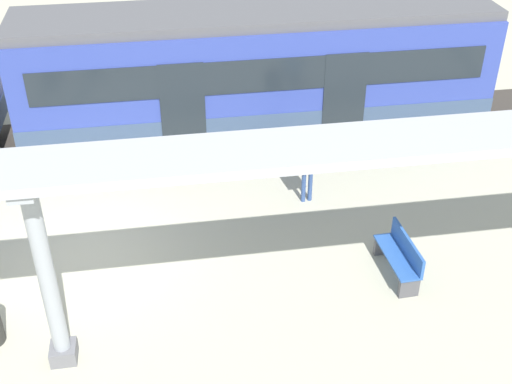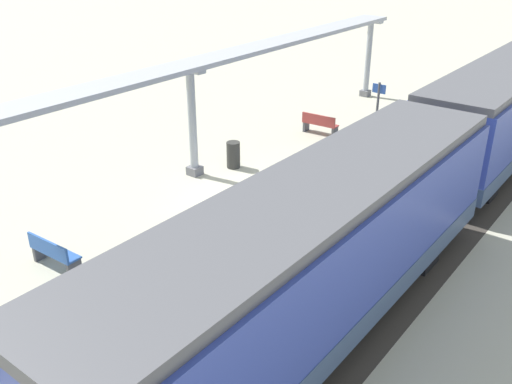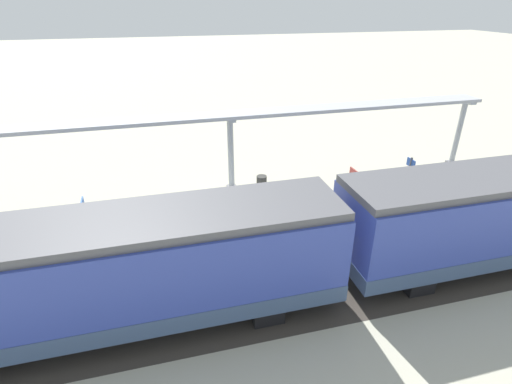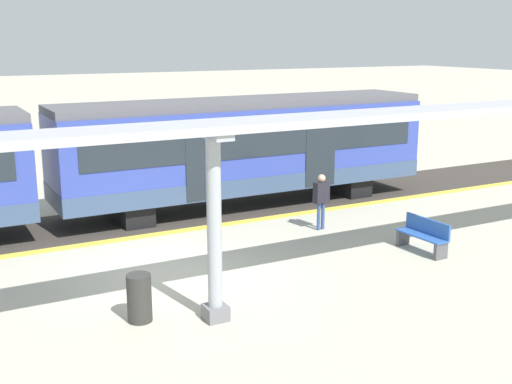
# 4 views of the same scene
# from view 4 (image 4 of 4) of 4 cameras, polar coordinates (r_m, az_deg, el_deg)

# --- Properties ---
(ground_plane) EXTENTS (176.00, 176.00, 0.00)m
(ground_plane) POSITION_cam_4_polar(r_m,az_deg,el_deg) (15.34, -7.41, -7.11)
(ground_plane) COLOR #AFAD97
(tactile_edge_strip) EXTENTS (0.37, 32.14, 0.01)m
(tactile_edge_strip) POSITION_cam_4_polar(r_m,az_deg,el_deg) (18.11, -10.89, -4.00)
(tactile_edge_strip) COLOR yellow
(tactile_edge_strip) RESTS_ON ground
(trackbed) EXTENTS (3.20, 44.14, 0.01)m
(trackbed) POSITION_cam_4_polar(r_m,az_deg,el_deg) (19.76, -12.45, -2.61)
(trackbed) COLOR #38332D
(trackbed) RESTS_ON ground
(train_far_carriage) EXTENTS (2.65, 12.28, 3.48)m
(train_far_carriage) POSITION_cam_4_polar(r_m,az_deg,el_deg) (20.92, -0.96, 3.72)
(train_far_carriage) COLOR #2F419C
(train_far_carriage) RESTS_ON ground
(canopy_pillar_second) EXTENTS (1.10, 0.44, 3.70)m
(canopy_pillar_second) POSITION_cam_4_polar(r_m,az_deg,el_deg) (12.21, -3.71, -3.14)
(canopy_pillar_second) COLOR slate
(canopy_pillar_second) RESTS_ON ground
(canopy_beam) EXTENTS (1.20, 25.98, 0.16)m
(canopy_beam) POSITION_cam_4_polar(r_m,az_deg,el_deg) (11.87, -3.16, 5.81)
(canopy_beam) COLOR #A8AAB2
(canopy_beam) RESTS_ON canopy_pillar_nearest
(bench_mid_platform) EXTENTS (1.52, 0.50, 0.86)m
(bench_mid_platform) POSITION_cam_4_polar(r_m,az_deg,el_deg) (17.12, 14.58, -3.69)
(bench_mid_platform) COLOR #2B58A8
(bench_mid_platform) RESTS_ON ground
(trash_bin) EXTENTS (0.48, 0.48, 0.95)m
(trash_bin) POSITION_cam_4_polar(r_m,az_deg,el_deg) (12.81, -10.26, -9.19)
(trash_bin) COLOR #2F2F2C
(trash_bin) RESTS_ON ground
(passenger_waiting_near_edge) EXTENTS (0.27, 0.49, 1.62)m
(passenger_waiting_near_edge) POSITION_cam_4_polar(r_m,az_deg,el_deg) (18.40, 5.78, -0.29)
(passenger_waiting_near_edge) COLOR #344E87
(passenger_waiting_near_edge) RESTS_ON ground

